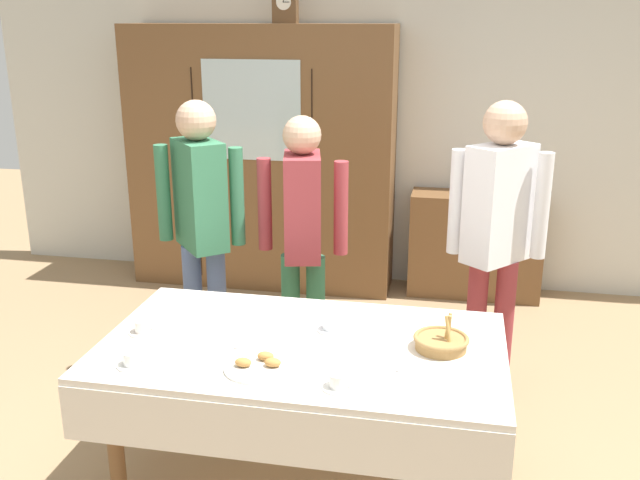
% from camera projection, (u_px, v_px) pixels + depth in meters
% --- Properties ---
extents(ground_plane, '(12.00, 12.00, 0.00)m').
position_uv_depth(ground_plane, '(312.00, 460.00, 3.51)').
color(ground_plane, '#997A56').
rests_on(ground_plane, ground).
extents(back_wall, '(6.40, 0.10, 2.70)m').
position_uv_depth(back_wall, '(380.00, 116.00, 5.58)').
color(back_wall, silver).
rests_on(back_wall, ground).
extents(dining_table, '(1.76, 1.01, 0.73)m').
position_uv_depth(dining_table, '(301.00, 366.00, 3.10)').
color(dining_table, brown).
rests_on(dining_table, ground).
extents(wall_cabinet, '(2.08, 0.46, 2.05)m').
position_uv_depth(wall_cabinet, '(261.00, 159.00, 5.57)').
color(wall_cabinet, brown).
rests_on(wall_cabinet, ground).
extents(mantel_clock, '(0.18, 0.11, 0.24)m').
position_uv_depth(mantel_clock, '(285.00, 6.00, 5.18)').
color(mantel_clock, brown).
rests_on(mantel_clock, wall_cabinet).
extents(bookshelf_low, '(1.00, 0.35, 0.81)m').
position_uv_depth(bookshelf_low, '(475.00, 245.00, 5.49)').
color(bookshelf_low, brown).
rests_on(bookshelf_low, ground).
extents(book_stack, '(0.17, 0.23, 0.06)m').
position_uv_depth(book_stack, '(479.00, 191.00, 5.36)').
color(book_stack, '#2D5184').
rests_on(book_stack, bookshelf_low).
extents(tea_cup_far_left, '(0.13, 0.13, 0.06)m').
position_uv_depth(tea_cup_far_left, '(331.00, 325.00, 3.22)').
color(tea_cup_far_left, white).
rests_on(tea_cup_far_left, dining_table).
extents(tea_cup_far_right, '(0.13, 0.13, 0.06)m').
position_uv_depth(tea_cup_far_right, '(143.00, 327.00, 3.19)').
color(tea_cup_far_right, white).
rests_on(tea_cup_far_right, dining_table).
extents(tea_cup_near_left, '(0.13, 0.13, 0.06)m').
position_uv_depth(tea_cup_near_left, '(133.00, 360.00, 2.89)').
color(tea_cup_near_left, white).
rests_on(tea_cup_near_left, dining_table).
extents(tea_cup_back_edge, '(0.13, 0.13, 0.06)m').
position_uv_depth(tea_cup_back_edge, '(339.00, 382.00, 2.72)').
color(tea_cup_back_edge, white).
rests_on(tea_cup_back_edge, dining_table).
extents(bread_basket, '(0.24, 0.24, 0.16)m').
position_uv_depth(bread_basket, '(441.00, 342.00, 3.04)').
color(bread_basket, '#9E7542').
rests_on(bread_basket, dining_table).
extents(pastry_plate, '(0.28, 0.28, 0.05)m').
position_uv_depth(pastry_plate, '(259.00, 365.00, 2.88)').
color(pastry_plate, white).
rests_on(pastry_plate, dining_table).
extents(spoon_center, '(0.12, 0.02, 0.01)m').
position_uv_depth(spoon_center, '(393.00, 370.00, 2.86)').
color(spoon_center, silver).
rests_on(spoon_center, dining_table).
extents(spoon_mid_left, '(0.12, 0.02, 0.01)m').
position_uv_depth(spoon_mid_left, '(229.00, 347.00, 3.06)').
color(spoon_mid_left, silver).
rests_on(spoon_mid_left, dining_table).
extents(person_by_cabinet, '(0.52, 0.40, 1.67)m').
position_uv_depth(person_by_cabinet, '(201.00, 215.00, 4.04)').
color(person_by_cabinet, slate).
rests_on(person_by_cabinet, ground).
extents(person_behind_table_left, '(0.52, 0.40, 1.70)m').
position_uv_depth(person_behind_table_left, '(497.00, 225.00, 3.77)').
color(person_behind_table_left, '#933338').
rests_on(person_behind_table_left, ground).
extents(person_behind_table_right, '(0.52, 0.39, 1.59)m').
position_uv_depth(person_behind_table_right, '(303.00, 226.00, 4.01)').
color(person_behind_table_right, '#33704C').
rests_on(person_behind_table_right, ground).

